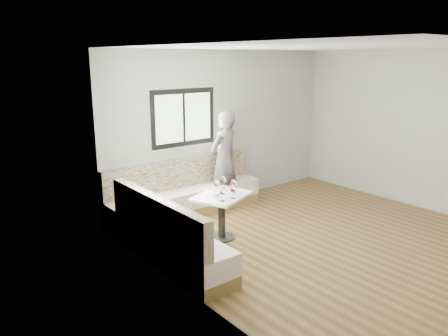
{
  "coord_description": "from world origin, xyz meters",
  "views": [
    {
      "loc": [
        -5.03,
        -3.84,
        2.67
      ],
      "look_at": [
        -1.09,
        1.12,
        1.06
      ],
      "focal_mm": 35.0,
      "sensor_mm": 36.0,
      "label": 1
    }
  ],
  "objects": [
    {
      "name": "wine_glass_a",
      "position": [
        -1.39,
        0.78,
        0.83
      ],
      "size": [
        0.09,
        0.09,
        0.2
      ],
      "color": "white",
      "rests_on": "table"
    },
    {
      "name": "wine_glass_e",
      "position": [
        -1.01,
        1.24,
        0.83
      ],
      "size": [
        0.09,
        0.09,
        0.2
      ],
      "color": "white",
      "rests_on": "table"
    },
    {
      "name": "olive_ramekin",
      "position": [
        -1.32,
        1.04,
        0.71
      ],
      "size": [
        0.11,
        0.11,
        0.04
      ],
      "color": "white",
      "rests_on": "table"
    },
    {
      "name": "wine_glass_b",
      "position": [
        -1.19,
        0.79,
        0.83
      ],
      "size": [
        0.09,
        0.09,
        0.2
      ],
      "color": "white",
      "rests_on": "table"
    },
    {
      "name": "banquette",
      "position": [
        -1.59,
        1.62,
        0.33
      ],
      "size": [
        2.9,
        2.8,
        0.95
      ],
      "color": "brown",
      "rests_on": "ground"
    },
    {
      "name": "table",
      "position": [
        -1.22,
        1.02,
        0.51
      ],
      "size": [
        1.01,
        0.91,
        0.68
      ],
      "rotation": [
        0.0,
        0.0,
        0.38
      ],
      "color": "black",
      "rests_on": "ground"
    },
    {
      "name": "wine_glass_c",
      "position": [
        -1.01,
        1.0,
        0.83
      ],
      "size": [
        0.09,
        0.09,
        0.2
      ],
      "color": "white",
      "rests_on": "table"
    },
    {
      "name": "room",
      "position": [
        -0.08,
        0.08,
        1.41
      ],
      "size": [
        5.01,
        5.01,
        2.81
      ],
      "color": "brown",
      "rests_on": "ground"
    },
    {
      "name": "person",
      "position": [
        -0.28,
        2.15,
        0.87
      ],
      "size": [
        0.71,
        0.55,
        1.75
      ],
      "primitive_type": "imported",
      "rotation": [
        0.0,
        0.0,
        3.37
      ],
      "color": "#625C5F",
      "rests_on": "ground"
    },
    {
      "name": "wine_glass_d",
      "position": [
        -1.22,
        1.13,
        0.83
      ],
      "size": [
        0.09,
        0.09,
        0.2
      ],
      "color": "white",
      "rests_on": "table"
    }
  ]
}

